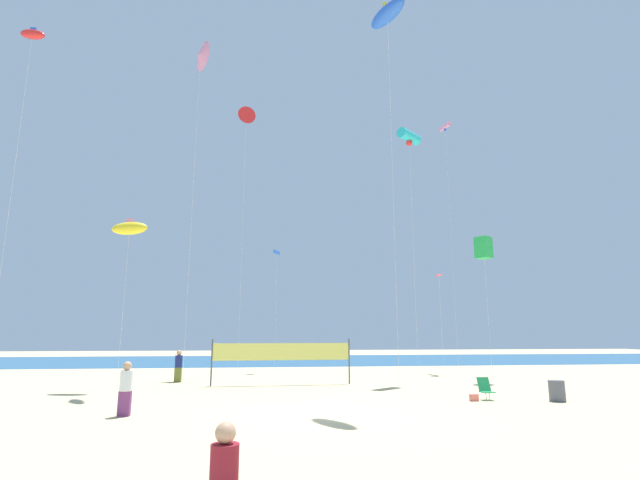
{
  "coord_description": "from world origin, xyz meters",
  "views": [
    {
      "loc": [
        -2.0,
        -16.6,
        2.73
      ],
      "look_at": [
        1.21,
        11.11,
        8.29
      ],
      "focal_mm": 26.21,
      "sensor_mm": 36.0,
      "label": 1
    }
  ],
  "objects_px": {
    "kite_blue_diamond": "(277,253)",
    "kite_blue_inflatable": "(387,14)",
    "folding_beach_chair": "(485,388)",
    "volleyball_net": "(282,354)",
    "kite_cyan_tube": "(409,137)",
    "kite_pink_tube": "(445,128)",
    "kite_pink_delta": "(201,56)",
    "kite_red_inflatable": "(32,36)",
    "kite_yellow_inflatable": "(130,228)",
    "beachgoer_navy_shirt": "(178,365)",
    "kite_red_diamond": "(439,277)",
    "kite_red_delta": "(246,116)",
    "trash_barrel": "(557,391)",
    "beachgoer_white_shirt": "(126,387)",
    "beach_handbag": "(474,398)",
    "kite_green_box": "(483,248)"
  },
  "relations": [
    {
      "from": "kite_blue_diamond",
      "to": "kite_blue_inflatable",
      "type": "xyz_separation_m",
      "value": [
        4.7,
        -15.62,
        9.09
      ]
    },
    {
      "from": "folding_beach_chair",
      "to": "volleyball_net",
      "type": "xyz_separation_m",
      "value": [
        -8.27,
        6.59,
        1.16
      ]
    },
    {
      "from": "kite_cyan_tube",
      "to": "kite_pink_tube",
      "type": "relative_size",
      "value": 0.77
    },
    {
      "from": "kite_pink_delta",
      "to": "kite_red_inflatable",
      "type": "bearing_deg",
      "value": -157.15
    },
    {
      "from": "kite_yellow_inflatable",
      "to": "kite_blue_diamond",
      "type": "bearing_deg",
      "value": 50.87
    },
    {
      "from": "kite_red_inflatable",
      "to": "kite_pink_tube",
      "type": "xyz_separation_m",
      "value": [
        26.5,
        13.43,
        2.66
      ]
    },
    {
      "from": "kite_blue_diamond",
      "to": "kite_pink_tube",
      "type": "xyz_separation_m",
      "value": [
        14.01,
        0.57,
        11.13
      ]
    },
    {
      "from": "kite_yellow_inflatable",
      "to": "volleyball_net",
      "type": "bearing_deg",
      "value": 6.6
    },
    {
      "from": "beachgoer_navy_shirt",
      "to": "kite_pink_delta",
      "type": "xyz_separation_m",
      "value": [
        0.73,
        -2.81,
        17.66
      ]
    },
    {
      "from": "kite_red_diamond",
      "to": "kite_red_delta",
      "type": "distance_m",
      "value": 18.32
    },
    {
      "from": "trash_barrel",
      "to": "folding_beach_chair",
      "type": "bearing_deg",
      "value": 163.27
    },
    {
      "from": "beachgoer_white_shirt",
      "to": "kite_red_inflatable",
      "type": "bearing_deg",
      "value": -76.67
    },
    {
      "from": "folding_beach_chair",
      "to": "kite_blue_inflatable",
      "type": "bearing_deg",
      "value": 175.41
    },
    {
      "from": "beachgoer_white_shirt",
      "to": "beachgoer_navy_shirt",
      "type": "relative_size",
      "value": 1.0
    },
    {
      "from": "kite_red_inflatable",
      "to": "kite_pink_delta",
      "type": "height_order",
      "value": "kite_pink_delta"
    },
    {
      "from": "kite_yellow_inflatable",
      "to": "trash_barrel",
      "type": "bearing_deg",
      "value": -18.65
    },
    {
      "from": "kite_blue_diamond",
      "to": "kite_red_inflatable",
      "type": "xyz_separation_m",
      "value": [
        -12.49,
        -12.86,
        8.47
      ]
    },
    {
      "from": "kite_red_diamond",
      "to": "kite_yellow_inflatable",
      "type": "height_order",
      "value": "kite_yellow_inflatable"
    },
    {
      "from": "folding_beach_chair",
      "to": "kite_red_diamond",
      "type": "height_order",
      "value": "kite_red_diamond"
    },
    {
      "from": "kite_red_diamond",
      "to": "kite_cyan_tube",
      "type": "height_order",
      "value": "kite_cyan_tube"
    },
    {
      "from": "beachgoer_navy_shirt",
      "to": "kite_yellow_inflatable",
      "type": "xyz_separation_m",
      "value": [
        -2.4,
        -3.01,
        7.2
      ]
    },
    {
      "from": "beachgoer_white_shirt",
      "to": "beach_handbag",
      "type": "xyz_separation_m",
      "value": [
        13.15,
        2.02,
        -0.81
      ]
    },
    {
      "from": "kite_green_box",
      "to": "kite_yellow_inflatable",
      "type": "bearing_deg",
      "value": -175.44
    },
    {
      "from": "trash_barrel",
      "to": "kite_yellow_inflatable",
      "type": "distance_m",
      "value": 21.6
    },
    {
      "from": "kite_cyan_tube",
      "to": "kite_green_box",
      "type": "xyz_separation_m",
      "value": [
        4.22,
        -0.58,
        -7.25
      ]
    },
    {
      "from": "volleyball_net",
      "to": "kite_pink_delta",
      "type": "bearing_deg",
      "value": -171.59
    },
    {
      "from": "folding_beach_chair",
      "to": "kite_yellow_inflatable",
      "type": "distance_m",
      "value": 19.01
    },
    {
      "from": "kite_yellow_inflatable",
      "to": "beachgoer_white_shirt",
      "type": "bearing_deg",
      "value": -71.96
    },
    {
      "from": "beachgoer_navy_shirt",
      "to": "kite_blue_inflatable",
      "type": "bearing_deg",
      "value": -122.72
    },
    {
      "from": "kite_blue_inflatable",
      "to": "kite_yellow_inflatable",
      "type": "relative_size",
      "value": 2.11
    },
    {
      "from": "kite_red_inflatable",
      "to": "beachgoer_white_shirt",
      "type": "bearing_deg",
      "value": -35.3
    },
    {
      "from": "volleyball_net",
      "to": "kite_yellow_inflatable",
      "type": "distance_m",
      "value": 10.5
    },
    {
      "from": "volleyball_net",
      "to": "kite_cyan_tube",
      "type": "relative_size",
      "value": 0.48
    },
    {
      "from": "kite_red_delta",
      "to": "kite_pink_delta",
      "type": "height_order",
      "value": "kite_pink_delta"
    },
    {
      "from": "kite_cyan_tube",
      "to": "kite_blue_inflatable",
      "type": "bearing_deg",
      "value": -113.29
    },
    {
      "from": "kite_blue_diamond",
      "to": "kite_blue_inflatable",
      "type": "distance_m",
      "value": 18.67
    },
    {
      "from": "folding_beach_chair",
      "to": "kite_red_inflatable",
      "type": "relative_size",
      "value": 0.05
    },
    {
      "from": "kite_blue_inflatable",
      "to": "kite_red_inflatable",
      "type": "bearing_deg",
      "value": 170.86
    },
    {
      "from": "beachgoer_white_shirt",
      "to": "kite_red_inflatable",
      "type": "distance_m",
      "value": 18.33
    },
    {
      "from": "kite_red_inflatable",
      "to": "kite_green_box",
      "type": "distance_m",
      "value": 26.92
    },
    {
      "from": "kite_yellow_inflatable",
      "to": "kite_pink_tube",
      "type": "height_order",
      "value": "kite_pink_tube"
    },
    {
      "from": "kite_red_diamond",
      "to": "kite_pink_delta",
      "type": "height_order",
      "value": "kite_pink_delta"
    },
    {
      "from": "beachgoer_white_shirt",
      "to": "beach_handbag",
      "type": "distance_m",
      "value": 13.33
    },
    {
      "from": "beachgoer_navy_shirt",
      "to": "kite_green_box",
      "type": "relative_size",
      "value": 0.21
    },
    {
      "from": "kite_red_delta",
      "to": "kite_red_inflatable",
      "type": "bearing_deg",
      "value": -132.74
    },
    {
      "from": "beach_handbag",
      "to": "kite_red_diamond",
      "type": "distance_m",
      "value": 14.24
    },
    {
      "from": "volleyball_net",
      "to": "kite_red_diamond",
      "type": "xyz_separation_m",
      "value": [
        11.03,
        5.28,
        4.95
      ]
    },
    {
      "from": "beach_handbag",
      "to": "kite_blue_diamond",
      "type": "height_order",
      "value": "kite_blue_diamond"
    },
    {
      "from": "beach_handbag",
      "to": "kite_red_diamond",
      "type": "xyz_separation_m",
      "value": [
        3.44,
        12.22,
        6.45
      ]
    },
    {
      "from": "trash_barrel",
      "to": "kite_cyan_tube",
      "type": "relative_size",
      "value": 0.05
    }
  ]
}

